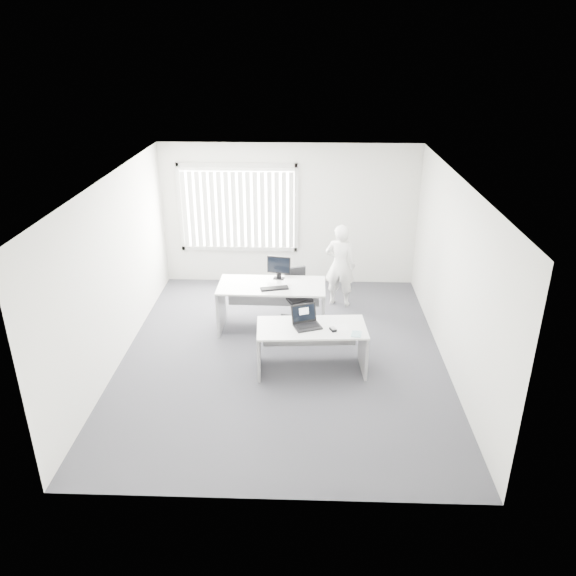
{
  "coord_description": "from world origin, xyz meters",
  "views": [
    {
      "loc": [
        0.35,
        -7.62,
        4.58
      ],
      "look_at": [
        0.08,
        0.15,
        1.11
      ],
      "focal_mm": 35.0,
      "sensor_mm": 36.0,
      "label": 1
    }
  ],
  "objects_px": {
    "office_chair": "(298,303)",
    "monitor": "(279,268)",
    "desk_far": "(272,297)",
    "desk_near": "(311,339)",
    "person": "(340,265)",
    "laptop": "(308,318)"
  },
  "relations": [
    {
      "from": "desk_far",
      "to": "monitor",
      "type": "height_order",
      "value": "monitor"
    },
    {
      "from": "office_chair",
      "to": "monitor",
      "type": "xyz_separation_m",
      "value": [
        -0.32,
        -0.13,
        0.73
      ]
    },
    {
      "from": "desk_far",
      "to": "office_chair",
      "type": "relative_size",
      "value": 1.95
    },
    {
      "from": "desk_near",
      "to": "office_chair",
      "type": "bearing_deg",
      "value": 94.05
    },
    {
      "from": "office_chair",
      "to": "person",
      "type": "height_order",
      "value": "person"
    },
    {
      "from": "office_chair",
      "to": "monitor",
      "type": "bearing_deg",
      "value": 178.72
    },
    {
      "from": "desk_near",
      "to": "monitor",
      "type": "height_order",
      "value": "monitor"
    },
    {
      "from": "desk_far",
      "to": "monitor",
      "type": "xyz_separation_m",
      "value": [
        0.11,
        0.27,
        0.43
      ]
    },
    {
      "from": "desk_far",
      "to": "office_chair",
      "type": "xyz_separation_m",
      "value": [
        0.43,
        0.4,
        -0.3
      ]
    },
    {
      "from": "desk_near",
      "to": "desk_far",
      "type": "relative_size",
      "value": 0.91
    },
    {
      "from": "desk_near",
      "to": "monitor",
      "type": "xyz_separation_m",
      "value": [
        -0.56,
        1.58,
        0.49
      ]
    },
    {
      "from": "desk_far",
      "to": "person",
      "type": "xyz_separation_m",
      "value": [
        1.19,
        1.01,
        0.19
      ]
    },
    {
      "from": "desk_near",
      "to": "laptop",
      "type": "distance_m",
      "value": 0.36
    },
    {
      "from": "office_chair",
      "to": "monitor",
      "type": "relative_size",
      "value": 2.28
    },
    {
      "from": "person",
      "to": "desk_near",
      "type": "bearing_deg",
      "value": 91.41
    },
    {
      "from": "desk_far",
      "to": "laptop",
      "type": "relative_size",
      "value": 4.73
    },
    {
      "from": "desk_near",
      "to": "laptop",
      "type": "bearing_deg",
      "value": -167.44
    },
    {
      "from": "office_chair",
      "to": "laptop",
      "type": "bearing_deg",
      "value": -106.95
    },
    {
      "from": "desk_near",
      "to": "desk_far",
      "type": "bearing_deg",
      "value": 113.15
    },
    {
      "from": "desk_far",
      "to": "laptop",
      "type": "distance_m",
      "value": 1.48
    },
    {
      "from": "person",
      "to": "monitor",
      "type": "relative_size",
      "value": 3.86
    },
    {
      "from": "office_chair",
      "to": "laptop",
      "type": "height_order",
      "value": "laptop"
    }
  ]
}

